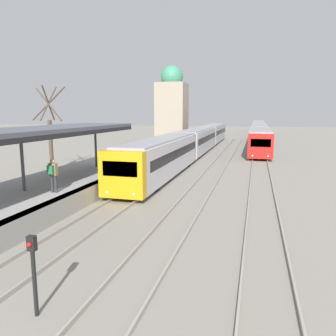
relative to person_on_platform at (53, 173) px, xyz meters
name	(u,v)px	position (x,y,z in m)	size (l,w,h in m)	color
platform_canopy	(21,132)	(-1.58, -0.07, 1.98)	(4.00, 19.23, 3.09)	#4C515B
person_on_platform	(53,173)	(0.00, 0.00, 0.00)	(0.40, 0.40, 1.66)	#2D2D33
train_near	(197,140)	(2.55, 25.79, -0.33)	(2.56, 47.12, 2.94)	gold
train_far	(259,130)	(9.94, 50.59, -0.35)	(2.54, 60.65, 2.90)	red
signal_post_near	(33,267)	(4.52, -7.48, -0.72)	(0.20, 0.21, 2.02)	black
distant_domed_building	(172,107)	(-3.53, 37.04, 3.75)	(4.47, 4.47, 12.08)	gray
bare_tree_background	(50,132)	(-7.02, 10.08, 1.30)	(3.20, 1.99, 7.01)	#4C3D2D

